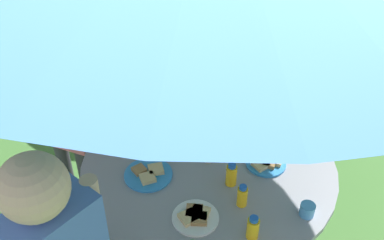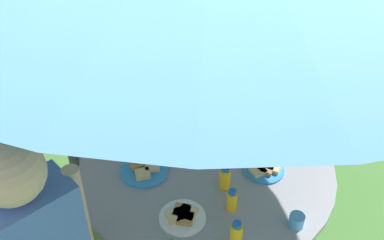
% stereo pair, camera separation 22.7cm
% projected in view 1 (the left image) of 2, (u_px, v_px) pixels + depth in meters
% --- Properties ---
extents(garden_table, '(1.33, 1.33, 0.75)m').
position_uv_depth(garden_table, '(208.00, 183.00, 2.42)').
color(garden_table, tan).
rests_on(garden_table, ground_plane).
extents(wooden_chair, '(0.69, 0.69, 0.94)m').
position_uv_depth(wooden_chair, '(270.00, 86.00, 3.35)').
color(wooden_chair, tan).
rests_on(wooden_chair, ground_plane).
extents(dome_tent, '(2.14, 2.14, 1.33)m').
position_uv_depth(dome_tent, '(182.00, 9.00, 4.16)').
color(dome_tent, teal).
rests_on(dome_tent, ground_plane).
extents(child_in_white_shirt, '(0.31, 0.35, 1.19)m').
position_uv_depth(child_in_white_shirt, '(219.00, 70.00, 3.06)').
color(child_in_white_shirt, '#3F3F47').
rests_on(child_in_white_shirt, ground_plane).
extents(child_in_pink_shirt, '(0.39, 0.40, 1.39)m').
position_uv_depth(child_in_pink_shirt, '(61.00, 103.00, 2.51)').
color(child_in_pink_shirt, '#3F3F47').
rests_on(child_in_pink_shirt, ground_plane).
extents(snack_bowl, '(0.13, 0.13, 0.08)m').
position_uv_depth(snack_bowl, '(196.00, 137.00, 2.43)').
color(snack_bowl, white).
rests_on(snack_bowl, garden_table).
extents(plate_near_left, '(0.21, 0.21, 0.03)m').
position_uv_depth(plate_near_left, '(141.00, 125.00, 2.56)').
color(plate_near_left, '#338CD8').
rests_on(plate_near_left, garden_table).
extents(plate_center_back, '(0.26, 0.26, 0.03)m').
position_uv_depth(plate_center_back, '(225.00, 116.00, 2.63)').
color(plate_center_back, '#338CD8').
rests_on(plate_center_back, garden_table).
extents(plate_far_right, '(0.21, 0.21, 0.03)m').
position_uv_depth(plate_far_right, '(267.00, 162.00, 2.31)').
color(plate_far_right, '#338CD8').
rests_on(plate_far_right, garden_table).
extents(plate_mid_left, '(0.22, 0.22, 0.03)m').
position_uv_depth(plate_mid_left, '(195.00, 216.00, 2.01)').
color(plate_mid_left, white).
rests_on(plate_mid_left, garden_table).
extents(plate_back_edge, '(0.25, 0.25, 0.03)m').
position_uv_depth(plate_back_edge, '(148.00, 174.00, 2.24)').
color(plate_back_edge, '#338CD8').
rests_on(plate_back_edge, garden_table).
extents(juice_bottle_near_right, '(0.05, 0.05, 0.12)m').
position_uv_depth(juice_bottle_near_right, '(242.00, 196.00, 2.06)').
color(juice_bottle_near_right, yellow).
rests_on(juice_bottle_near_right, garden_table).
extents(juice_bottle_center_front, '(0.05, 0.05, 0.13)m').
position_uv_depth(juice_bottle_center_front, '(231.00, 175.00, 2.16)').
color(juice_bottle_center_front, yellow).
rests_on(juice_bottle_center_front, garden_table).
extents(juice_bottle_mid_right, '(0.05, 0.05, 0.12)m').
position_uv_depth(juice_bottle_mid_right, '(253.00, 228.00, 1.91)').
color(juice_bottle_mid_right, yellow).
rests_on(juice_bottle_mid_right, garden_table).
extents(juice_bottle_front_edge, '(0.04, 0.04, 0.11)m').
position_uv_depth(juice_bottle_front_edge, '(161.00, 136.00, 2.42)').
color(juice_bottle_front_edge, yellow).
rests_on(juice_bottle_front_edge, garden_table).
extents(juice_bottle_spot_a, '(0.05, 0.05, 0.12)m').
position_uv_depth(juice_bottle_spot_a, '(176.00, 96.00, 2.72)').
color(juice_bottle_spot_a, yellow).
rests_on(juice_bottle_spot_a, garden_table).
extents(cup_near, '(0.07, 0.07, 0.06)m').
position_uv_depth(cup_near, '(307.00, 210.00, 2.02)').
color(cup_near, '#4C99D8').
rests_on(cup_near, garden_table).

